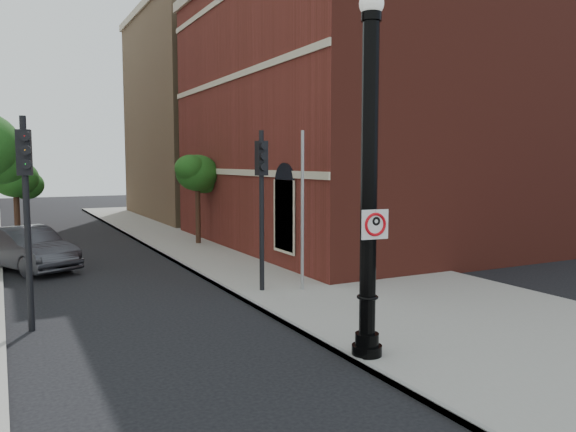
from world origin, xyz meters
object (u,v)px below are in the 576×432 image
no_parking_sign (375,224)px  traffic_signal_right (262,185)px  traffic_signal_left (26,188)px  parked_car (27,248)px  lamppost (369,196)px

no_parking_sign → traffic_signal_right: traffic_signal_right is taller
traffic_signal_left → traffic_signal_right: 6.37m
parked_car → traffic_signal_left: traffic_signal_left is taller
no_parking_sign → parked_car: bearing=118.6°
traffic_signal_left → lamppost: bearing=-32.2°
parked_car → traffic_signal_right: 9.84m
lamppost → parked_car: lamppost is taller
traffic_signal_right → lamppost: bearing=-98.1°
parked_car → traffic_signal_left: size_ratio=0.97×
traffic_signal_right → no_parking_sign: bearing=-97.8°
lamppost → no_parking_sign: bearing=-83.0°
no_parking_sign → traffic_signal_right: size_ratio=0.12×
no_parking_sign → traffic_signal_left: size_ratio=0.12×
lamppost → parked_car: 14.76m
no_parking_sign → traffic_signal_left: traffic_signal_left is taller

